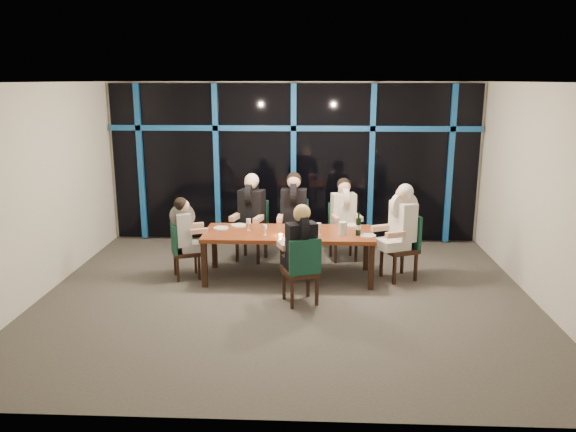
{
  "coord_description": "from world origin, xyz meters",
  "views": [
    {
      "loc": [
        0.37,
        -7.53,
        3.04
      ],
      "look_at": [
        0.0,
        0.6,
        1.05
      ],
      "focal_mm": 35.0,
      "sensor_mm": 36.0,
      "label": 1
    }
  ],
  "objects": [
    {
      "name": "room",
      "position": [
        0.0,
        0.0,
        2.02
      ],
      "size": [
        7.04,
        7.0,
        3.02
      ],
      "color": "#524E48",
      "rests_on": "ground"
    },
    {
      "name": "window_wall",
      "position": [
        0.01,
        2.93,
        1.55
      ],
      "size": [
        6.86,
        0.43,
        2.94
      ],
      "color": "black",
      "rests_on": "ground"
    },
    {
      "name": "dining_table",
      "position": [
        0.0,
        0.8,
        0.68
      ],
      "size": [
        2.6,
        1.0,
        0.75
      ],
      "color": "brown",
      "rests_on": "ground"
    },
    {
      "name": "chair_far_left",
      "position": [
        -0.65,
        1.77,
        0.57
      ],
      "size": [
        0.58,
        0.58,
        1.02
      ],
      "rotation": [
        0.0,
        0.0,
        -0.26
      ],
      "color": "black",
      "rests_on": "ground"
    },
    {
      "name": "chair_far_mid",
      "position": [
        0.05,
        1.78,
        0.58
      ],
      "size": [
        0.49,
        0.49,
        1.04
      ],
      "rotation": [
        0.0,
        0.0,
        -0.02
      ],
      "color": "black",
      "rests_on": "ground"
    },
    {
      "name": "chair_far_right",
      "position": [
        0.88,
        1.86,
        0.54
      ],
      "size": [
        0.53,
        0.53,
        0.97
      ],
      "rotation": [
        0.0,
        0.0,
        0.21
      ],
      "color": "black",
      "rests_on": "ground"
    },
    {
      "name": "chair_end_left",
      "position": [
        -1.67,
        0.73,
        0.49
      ],
      "size": [
        0.53,
        0.53,
        0.88
      ],
      "rotation": [
        0.0,
        0.0,
        1.94
      ],
      "color": "black",
      "rests_on": "ground"
    },
    {
      "name": "chair_end_right",
      "position": [
        1.79,
        0.88,
        0.57
      ],
      "size": [
        0.63,
        0.63,
        1.02
      ],
      "rotation": [
        0.0,
        0.0,
        5.13
      ],
      "color": "black",
      "rests_on": "ground"
    },
    {
      "name": "chair_near_mid",
      "position": [
        0.24,
        -0.27,
        0.54
      ],
      "size": [
        0.58,
        0.58,
        0.96
      ],
      "rotation": [
        0.0,
        0.0,
        3.5
      ],
      "color": "black",
      "rests_on": "ground"
    },
    {
      "name": "diner_far_left",
      "position": [
        -0.68,
        1.68,
        0.98
      ],
      "size": [
        0.59,
        0.69,
        1.0
      ],
      "rotation": [
        0.0,
        0.0,
        -0.26
      ],
      "color": "black",
      "rests_on": "ground"
    },
    {
      "name": "diner_far_mid",
      "position": [
        0.05,
        1.69,
        0.99
      ],
      "size": [
        0.52,
        0.65,
        1.01
      ],
      "rotation": [
        0.0,
        0.0,
        -0.02
      ],
      "color": "black",
      "rests_on": "ground"
    },
    {
      "name": "diner_far_right",
      "position": [
        0.9,
        1.78,
        0.92
      ],
      "size": [
        0.53,
        0.64,
        0.94
      ],
      "rotation": [
        0.0,
        0.0,
        0.21
      ],
      "color": "silver",
      "rests_on": "ground"
    },
    {
      "name": "diner_end_left",
      "position": [
        -1.6,
        0.75,
        0.84
      ],
      "size": [
        0.6,
        0.54,
        0.86
      ],
      "rotation": [
        0.0,
        0.0,
        1.94
      ],
      "color": "black",
      "rests_on": "ground"
    },
    {
      "name": "diner_end_right",
      "position": [
        1.72,
        0.84,
        0.98
      ],
      "size": [
        0.7,
        0.64,
        1.0
      ],
      "rotation": [
        0.0,
        0.0,
        5.13
      ],
      "color": "silver",
      "rests_on": "ground"
    },
    {
      "name": "diner_near_mid",
      "position": [
        0.21,
        -0.19,
        0.92
      ],
      "size": [
        0.59,
        0.66,
        0.94
      ],
      "rotation": [
        0.0,
        0.0,
        3.5
      ],
      "color": "black",
      "rests_on": "ground"
    },
    {
      "name": "plate_far_left",
      "position": [
        -0.82,
        1.14,
        0.76
      ],
      "size": [
        0.24,
        0.24,
        0.01
      ],
      "primitive_type": "cylinder",
      "color": "white",
      "rests_on": "dining_table"
    },
    {
      "name": "plate_far_mid",
      "position": [
        0.03,
        1.12,
        0.76
      ],
      "size": [
        0.24,
        0.24,
        0.01
      ],
      "primitive_type": "cylinder",
      "color": "white",
      "rests_on": "dining_table"
    },
    {
      "name": "plate_far_right",
      "position": [
        1.01,
        1.23,
        0.76
      ],
      "size": [
        0.24,
        0.24,
        0.01
      ],
      "primitive_type": "cylinder",
      "color": "white",
      "rests_on": "dining_table"
    },
    {
      "name": "plate_end_left",
      "position": [
        -1.08,
        0.96,
        0.76
      ],
      "size": [
        0.24,
        0.24,
        0.01
      ],
      "primitive_type": "cylinder",
      "color": "white",
      "rests_on": "dining_table"
    },
    {
      "name": "plate_end_right",
      "position": [
        1.2,
        0.61,
        0.76
      ],
      "size": [
        0.24,
        0.24,
        0.01
      ],
      "primitive_type": "cylinder",
      "color": "white",
      "rests_on": "dining_table"
    },
    {
      "name": "plate_near_mid",
      "position": [
        0.01,
        0.34,
        0.76
      ],
      "size": [
        0.24,
        0.24,
        0.01
      ],
      "primitive_type": "cylinder",
      "color": "white",
      "rests_on": "dining_table"
    },
    {
      "name": "wine_bottle",
      "position": [
        1.06,
        0.66,
        0.88
      ],
      "size": [
        0.08,
        0.08,
        0.35
      ],
      "rotation": [
        0.0,
        0.0,
        0.24
      ],
      "color": "black",
      "rests_on": "dining_table"
    },
    {
      "name": "water_pitcher",
      "position": [
        0.82,
        0.65,
        0.85
      ],
      "size": [
        0.13,
        0.11,
        0.2
      ],
      "rotation": [
        0.0,
        0.0,
        0.3
      ],
      "color": "silver",
      "rests_on": "dining_table"
    },
    {
      "name": "tea_light",
      "position": [
        -0.11,
        0.56,
        0.77
      ],
      "size": [
        0.05,
        0.05,
        0.03
      ],
      "primitive_type": "cylinder",
      "color": "#F09348",
      "rests_on": "dining_table"
    },
    {
      "name": "wine_glass_a",
      "position": [
        -0.35,
        0.6,
        0.87
      ],
      "size": [
        0.06,
        0.06,
        0.16
      ],
      "color": "white",
      "rests_on": "dining_table"
    },
    {
      "name": "wine_glass_b",
      "position": [
        0.17,
        0.99,
        0.87
      ],
      "size": [
        0.06,
        0.06,
        0.17
      ],
      "color": "silver",
      "rests_on": "dining_table"
    },
    {
      "name": "wine_glass_c",
      "position": [
        0.46,
        0.65,
        0.88
      ],
      "size": [
        0.07,
        0.07,
        0.18
      ],
      "color": "white",
      "rests_on": "dining_table"
    },
    {
      "name": "wine_glass_d",
      "position": [
        -0.63,
        0.86,
        0.88
      ],
      "size": [
        0.07,
        0.07,
        0.18
      ],
      "color": "silver",
      "rests_on": "dining_table"
    },
    {
      "name": "wine_glass_e",
      "position": [
        0.86,
        0.86,
        0.87
      ],
      "size": [
        0.06,
        0.06,
        0.16
      ],
      "color": "silver",
      "rests_on": "dining_table"
    }
  ]
}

